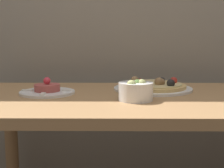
{
  "coord_description": "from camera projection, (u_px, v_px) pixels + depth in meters",
  "views": [
    {
      "loc": [
        -0.06,
        -0.81,
        0.94
      ],
      "look_at": [
        -0.07,
        0.36,
        0.76
      ],
      "focal_mm": 50.0,
      "sensor_mm": 36.0,
      "label": 1
    }
  ],
  "objects": [
    {
      "name": "small_bowl",
      "position": [
        136.0,
        91.0,
        1.07
      ],
      "size": [
        0.12,
        0.12,
        0.08
      ],
      "color": "white",
      "rests_on": "dining_table"
    },
    {
      "name": "tartare_plate",
      "position": [
        47.0,
        90.0,
        1.21
      ],
      "size": [
        0.21,
        0.21,
        0.06
      ],
      "color": "white",
      "rests_on": "dining_table"
    },
    {
      "name": "pizza_plate",
      "position": [
        153.0,
        86.0,
        1.29
      ],
      "size": [
        0.32,
        0.32,
        0.06
      ],
      "color": "white",
      "rests_on": "dining_table"
    },
    {
      "name": "dining_table",
      "position": [
        130.0,
        124.0,
        1.18
      ],
      "size": [
        1.22,
        0.67,
        0.72
      ],
      "color": "#AD7F51",
      "rests_on": "ground_plane"
    }
  ]
}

